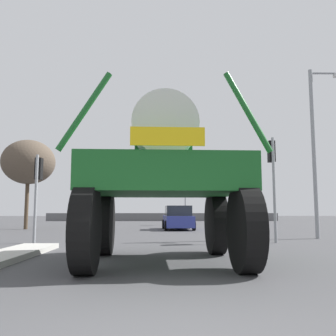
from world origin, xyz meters
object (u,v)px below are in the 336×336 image
(traffic_signal_far_left, at_px, (185,194))
(bare_tree_left, at_px, (28,162))
(oversize_sprayer, at_px, (163,180))
(streetlight_near_right, at_px, (316,143))
(sedan_ahead, at_px, (178,218))
(traffic_signal_near_left, at_px, (38,179))
(traffic_signal_near_right, at_px, (272,166))

(traffic_signal_far_left, bearing_deg, bare_tree_left, -148.78)
(oversize_sprayer, bearing_deg, streetlight_near_right, -45.45)
(sedan_ahead, distance_m, streetlight_near_right, 10.29)
(traffic_signal_far_left, bearing_deg, traffic_signal_near_left, -112.10)
(sedan_ahead, bearing_deg, traffic_signal_near_left, 145.72)
(sedan_ahead, xyz_separation_m, traffic_signal_near_left, (-5.83, -9.52, 1.73))
(sedan_ahead, distance_m, traffic_signal_far_left, 7.37)
(streetlight_near_right, relative_size, bare_tree_left, 1.30)
(oversize_sprayer, xyz_separation_m, streetlight_near_right, (6.87, 7.29, 2.29))
(oversize_sprayer, xyz_separation_m, bare_tree_left, (-8.91, 15.49, 2.45))
(traffic_signal_near_right, height_order, streetlight_near_right, streetlight_near_right)
(oversize_sprayer, xyz_separation_m, traffic_signal_near_right, (4.29, 5.43, 1.02))
(sedan_ahead, distance_m, traffic_signal_near_left, 11.30)
(bare_tree_left, bearing_deg, traffic_signal_far_left, 31.22)
(traffic_signal_near_right, relative_size, streetlight_near_right, 0.53)
(sedan_ahead, relative_size, traffic_signal_far_left, 1.20)
(oversize_sprayer, relative_size, sedan_ahead, 1.20)
(sedan_ahead, relative_size, bare_tree_left, 0.71)
(sedan_ahead, distance_m, bare_tree_left, 10.57)
(oversize_sprayer, distance_m, traffic_signal_near_left, 7.29)
(traffic_signal_near_left, relative_size, bare_tree_left, 0.57)
(traffic_signal_near_right, xyz_separation_m, bare_tree_left, (-13.20, 10.06, 1.44))
(sedan_ahead, xyz_separation_m, bare_tree_left, (-9.90, 0.53, 3.68))
(sedan_ahead, xyz_separation_m, traffic_signal_near_right, (3.30, -9.54, 2.25))
(oversize_sprayer, height_order, bare_tree_left, bare_tree_left)
(oversize_sprayer, bearing_deg, traffic_signal_near_left, 39.53)
(streetlight_near_right, bearing_deg, sedan_ahead, 127.45)
(oversize_sprayer, height_order, traffic_signal_far_left, oversize_sprayer)
(traffic_signal_near_right, bearing_deg, traffic_signal_near_left, 179.93)
(sedan_ahead, bearing_deg, traffic_signal_far_left, -10.20)
(traffic_signal_near_left, bearing_deg, traffic_signal_near_right, -0.07)
(traffic_signal_near_right, distance_m, traffic_signal_far_left, 16.79)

